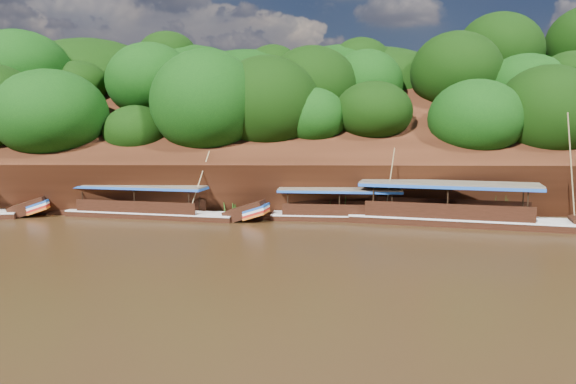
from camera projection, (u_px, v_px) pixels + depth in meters
ground at (315, 246)px, 30.12m from camera, size 160.00×160.00×0.00m
riverbank at (309, 173)px, 52.43m from camera, size 120.00×30.06×19.40m
boat_0 at (476, 216)px, 36.01m from camera, size 17.01×6.51×7.70m
boat_1 at (359, 213)px, 38.06m from camera, size 12.64×2.94×5.36m
boat_2 at (161, 210)px, 39.00m from camera, size 14.58×4.79×5.10m
reeds at (277, 204)px, 39.66m from camera, size 49.84×2.17×2.15m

